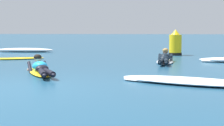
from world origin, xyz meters
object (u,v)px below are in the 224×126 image
(surfer_far, at_px, (165,59))
(channel_marker_buoy, at_px, (175,45))
(drifting_surfboard, at_px, (18,58))
(surfer_near, at_px, (41,69))

(surfer_far, relative_size, channel_marker_buoy, 2.23)
(surfer_far, xyz_separation_m, drifting_surfboard, (-5.70, 0.94, -0.10))
(surfer_far, distance_m, channel_marker_buoy, 3.65)
(surfer_far, distance_m, drifting_surfboard, 5.78)
(surfer_near, xyz_separation_m, channel_marker_buoy, (4.18, 6.89, 0.34))
(surfer_near, bearing_deg, surfer_far, 43.67)
(surfer_far, bearing_deg, drifting_surfboard, 170.61)
(surfer_near, xyz_separation_m, drifting_surfboard, (-2.22, 4.26, -0.11))
(drifting_surfboard, xyz_separation_m, channel_marker_buoy, (6.40, 2.63, 0.45))
(channel_marker_buoy, bearing_deg, drifting_surfboard, -157.69)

